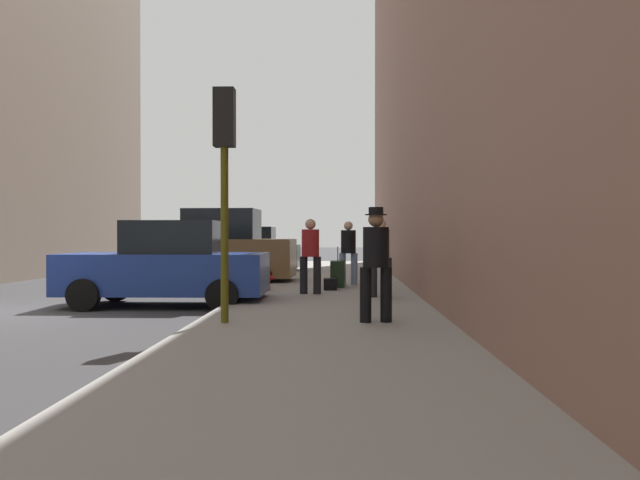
# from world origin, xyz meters

# --- Properties ---
(ground_plane) EXTENTS (120.00, 120.00, 0.00)m
(ground_plane) POSITION_xyz_m (0.00, 0.00, 0.00)
(ground_plane) COLOR #38383A
(sidewalk) EXTENTS (4.00, 40.00, 0.15)m
(sidewalk) POSITION_xyz_m (6.00, 0.00, 0.07)
(sidewalk) COLOR gray
(sidewalk) RESTS_ON ground_plane
(parked_blue_sedan) EXTENTS (4.22, 2.10, 1.79)m
(parked_blue_sedan) POSITION_xyz_m (2.65, 1.29, 0.85)
(parked_blue_sedan) COLOR navy
(parked_blue_sedan) RESTS_ON ground_plane
(parked_bronze_suv) EXTENTS (4.66, 2.17, 2.25)m
(parked_bronze_suv) POSITION_xyz_m (2.65, 6.54, 1.03)
(parked_bronze_suv) COLOR brown
(parked_bronze_suv) RESTS_ON ground_plane
(parked_dark_green_sedan) EXTENTS (4.21, 2.08, 1.79)m
(parked_dark_green_sedan) POSITION_xyz_m (2.65, 11.76, 0.85)
(parked_dark_green_sedan) COLOR #193828
(parked_dark_green_sedan) RESTS_ON ground_plane
(fire_hydrant) EXTENTS (0.42, 0.22, 0.70)m
(fire_hydrant) POSITION_xyz_m (4.45, 3.47, 0.50)
(fire_hydrant) COLOR red
(fire_hydrant) RESTS_ON sidewalk
(traffic_light) EXTENTS (0.32, 0.32, 3.60)m
(traffic_light) POSITION_xyz_m (4.50, -2.14, 2.76)
(traffic_light) COLOR #514C0F
(traffic_light) RESTS_ON sidewalk
(pedestrian_in_jeans) EXTENTS (0.52, 0.46, 1.71)m
(pedestrian_in_jeans) POSITION_xyz_m (6.49, 5.13, 1.10)
(pedestrian_in_jeans) COLOR #728CB2
(pedestrian_in_jeans) RESTS_ON sidewalk
(pedestrian_with_fedora) EXTENTS (0.52, 0.44, 1.78)m
(pedestrian_with_fedora) POSITION_xyz_m (6.83, -2.03, 1.14)
(pedestrian_with_fedora) COLOR black
(pedestrian_with_fedora) RESTS_ON sidewalk
(pedestrian_in_tan_coat) EXTENTS (0.52, 0.45, 1.71)m
(pedestrian_in_tan_coat) POSITION_xyz_m (7.14, 1.87, 1.10)
(pedestrian_in_tan_coat) COLOR black
(pedestrian_in_tan_coat) RESTS_ON sidewalk
(pedestrian_in_red_jacket) EXTENTS (0.53, 0.48, 1.71)m
(pedestrian_in_red_jacket) POSITION_xyz_m (5.59, 2.53, 1.10)
(pedestrian_in_red_jacket) COLOR black
(pedestrian_in_red_jacket) RESTS_ON sidewalk
(rolling_suitcase) EXTENTS (0.38, 0.57, 1.04)m
(rolling_suitcase) POSITION_xyz_m (6.20, 4.33, 0.49)
(rolling_suitcase) COLOR black
(rolling_suitcase) RESTS_ON sidewalk
(duffel_bag) EXTENTS (0.32, 0.44, 0.28)m
(duffel_bag) POSITION_xyz_m (6.03, 3.59, 0.29)
(duffel_bag) COLOR black
(duffel_bag) RESTS_ON sidewalk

